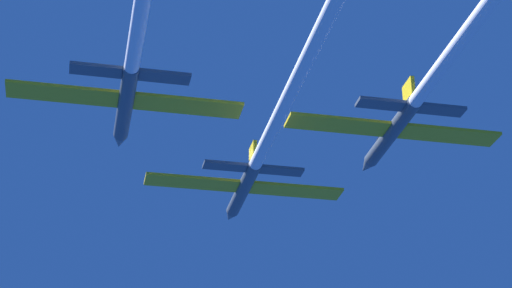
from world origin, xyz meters
The scene contains 3 objects.
jet_lead centered at (0.64, -11.04, -0.84)m, with size 17.98×45.59×2.98m.
jet_left_wing centered at (-11.00, -23.13, 0.17)m, with size 17.98×44.78×2.98m.
jet_right_wing centered at (10.94, -22.16, 0.36)m, with size 17.98×45.16×2.98m.
Camera 1 is at (-13.69, -75.51, -33.67)m, focal length 64.62 mm.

